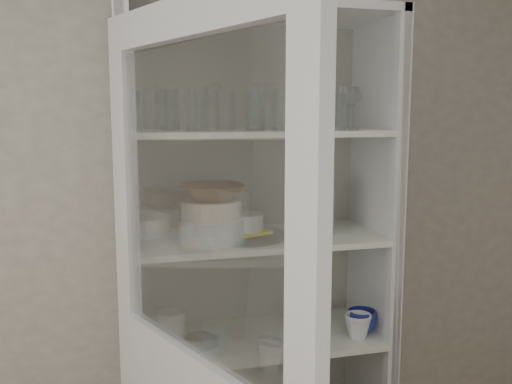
{
  "coord_description": "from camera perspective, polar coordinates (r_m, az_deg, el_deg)",
  "views": [
    {
      "loc": [
        -0.31,
        -0.68,
        1.71
      ],
      "look_at": [
        0.2,
        1.27,
        1.43
      ],
      "focal_mm": 38.0,
      "sensor_mm": 36.0,
      "label": 1
    }
  ],
  "objects": [
    {
      "name": "tumbler_0",
      "position": [
        1.82,
        -11.56,
        8.31
      ],
      "size": [
        0.08,
        0.08,
        0.13
      ],
      "primitive_type": "cylinder",
      "rotation": [
        0.0,
        0.0,
        -0.15
      ],
      "color": "silver",
      "rests_on": "shelf_glass"
    },
    {
      "name": "white_ramekin",
      "position": [
        2.02,
        -1.25,
        -3.16
      ],
      "size": [
        0.18,
        0.18,
        0.06
      ],
      "primitive_type": "cylinder",
      "rotation": [
        0.0,
        0.0,
        0.28
      ],
      "color": "silver",
      "rests_on": "yellow_trivet"
    },
    {
      "name": "tumbler_1",
      "position": [
        1.86,
        -6.16,
        8.68
      ],
      "size": [
        0.1,
        0.1,
        0.15
      ],
      "primitive_type": "cylinder",
      "rotation": [
        0.0,
        0.0,
        0.43
      ],
      "color": "silver",
      "rests_on": "shelf_glass"
    },
    {
      "name": "mug_teal",
      "position": [
        2.29,
        5.46,
        -12.48
      ],
      "size": [
        0.13,
        0.13,
        0.1
      ],
      "primitive_type": "imported",
      "rotation": [
        0.0,
        0.0,
        0.23
      ],
      "color": "teal",
      "rests_on": "shelf_mugs"
    },
    {
      "name": "mug_blue",
      "position": [
        2.24,
        11.05,
        -13.22
      ],
      "size": [
        0.13,
        0.13,
        0.09
      ],
      "primitive_type": "imported",
      "rotation": [
        0.0,
        0.0,
        0.09
      ],
      "color": "navy",
      "rests_on": "shelf_mugs"
    },
    {
      "name": "wall_back",
      "position": [
        2.24,
        -6.41,
        -2.62
      ],
      "size": [
        3.6,
        0.02,
        2.6
      ],
      "primitive_type": "cube",
      "color": "gray",
      "rests_on": "ground"
    },
    {
      "name": "terracotta_bowl",
      "position": [
        1.95,
        -4.76,
        -0.0
      ],
      "size": [
        0.25,
        0.25,
        0.06
      ],
      "primitive_type": "imported",
      "rotation": [
        0.0,
        0.0,
        0.06
      ],
      "color": "brown",
      "rests_on": "cream_bowl"
    },
    {
      "name": "white_canister",
      "position": [
        2.13,
        -8.86,
        -13.89
      ],
      "size": [
        0.12,
        0.12,
        0.12
      ],
      "primitive_type": "cylinder",
      "rotation": [
        0.0,
        0.0,
        0.19
      ],
      "color": "silver",
      "rests_on": "shelf_mugs"
    },
    {
      "name": "tumbler_4",
      "position": [
        1.97,
        8.58,
        8.29
      ],
      "size": [
        0.08,
        0.08,
        0.13
      ],
      "primitive_type": "cylinder",
      "rotation": [
        0.0,
        0.0,
        -0.37
      ],
      "color": "silver",
      "rests_on": "shelf_glass"
    },
    {
      "name": "cream_bowl",
      "position": [
        1.96,
        -4.74,
        -1.83
      ],
      "size": [
        0.27,
        0.27,
        0.07
      ],
      "primitive_type": "cylinder",
      "rotation": [
        0.0,
        0.0,
        0.29
      ],
      "color": "beige",
      "rests_on": "plate_stack_front"
    },
    {
      "name": "tumbler_7",
      "position": [
        1.96,
        -9.1,
        8.51
      ],
      "size": [
        0.09,
        0.09,
        0.14
      ],
      "primitive_type": "cylinder",
      "rotation": [
        0.0,
        0.0,
        -0.36
      ],
      "color": "silver",
      "rests_on": "shelf_glass"
    },
    {
      "name": "pantry_cabinet",
      "position": [
        2.22,
        -0.41,
        -12.3
      ],
      "size": [
        1.0,
        0.45,
        2.1
      ],
      "color": "silver",
      "rests_on": "floor"
    },
    {
      "name": "goblet_0",
      "position": [
        2.09,
        -9.54,
        8.78
      ],
      "size": [
        0.07,
        0.07,
        0.17
      ],
      "primitive_type": null,
      "color": "silver",
      "rests_on": "shelf_glass"
    },
    {
      "name": "measuring_cups",
      "position": [
        2.1,
        -6.0,
        -15.37
      ],
      "size": [
        0.1,
        0.1,
        0.04
      ],
      "primitive_type": "cylinder",
      "color": "#B5B4BD",
      "rests_on": "shelf_mugs"
    },
    {
      "name": "tumbler_8",
      "position": [
        1.93,
        -9.04,
        8.4
      ],
      "size": [
        0.09,
        0.09,
        0.14
      ],
      "primitive_type": "cylinder",
      "rotation": [
        0.0,
        0.0,
        -0.36
      ],
      "color": "silver",
      "rests_on": "shelf_glass"
    },
    {
      "name": "glass_platter",
      "position": [
        2.03,
        -1.24,
        -4.56
      ],
      "size": [
        0.33,
        0.33,
        0.02
      ],
      "primitive_type": "cylinder",
      "rotation": [
        0.0,
        0.0,
        -0.02
      ],
      "color": "silver",
      "rests_on": "shelf_plates"
    },
    {
      "name": "tumbler_3",
      "position": [
        1.92,
        2.71,
        8.51
      ],
      "size": [
        0.08,
        0.08,
        0.14
      ],
      "primitive_type": "cylinder",
      "rotation": [
        0.0,
        0.0,
        -0.17
      ],
      "color": "silver",
      "rests_on": "shelf_glass"
    },
    {
      "name": "tumbler_2",
      "position": [
        1.89,
        -0.15,
        8.39
      ],
      "size": [
        0.07,
        0.07,
        0.13
      ],
      "primitive_type": "cylinder",
      "rotation": [
        0.0,
        0.0,
        -0.13
      ],
      "color": "silver",
      "rests_on": "shelf_glass"
    },
    {
      "name": "plate_stack_back",
      "position": [
        2.12,
        -11.62,
        -3.47
      ],
      "size": [
        0.2,
        0.2,
        0.07
      ],
      "primitive_type": "cylinder",
      "color": "silver",
      "rests_on": "shelf_plates"
    },
    {
      "name": "teal_jar",
      "position": [
        2.23,
        4.22,
        -12.95
      ],
      "size": [
        0.09,
        0.09,
        0.11
      ],
      "color": "teal",
      "rests_on": "shelf_mugs"
    },
    {
      "name": "goblet_3",
      "position": [
        2.22,
        9.97,
        8.94
      ],
      "size": [
        0.08,
        0.08,
        0.18
      ],
      "primitive_type": null,
      "color": "silver",
      "rests_on": "shelf_glass"
    },
    {
      "name": "goblet_1",
      "position": [
        2.07,
        -6.62,
        8.86
      ],
      "size": [
        0.07,
        0.07,
        0.17
      ],
      "primitive_type": null,
      "color": "silver",
      "rests_on": "shelf_glass"
    },
    {
      "name": "mug_white",
      "position": [
        2.18,
        10.67,
        -13.72
      ],
      "size": [
        0.14,
        0.14,
        0.1
      ],
      "primitive_type": "imported",
      "rotation": [
        0.0,
        0.0,
        0.43
      ],
      "color": "silver",
      "rests_on": "shelf_mugs"
    },
    {
      "name": "grey_bowl_stack",
      "position": [
        2.13,
        6.43,
        -1.55
      ],
      "size": [
        0.14,
        0.14,
        0.2
      ],
      "primitive_type": "cylinder",
      "color": "#AAC1BE",
      "rests_on": "shelf_plates"
    },
    {
      "name": "plate_stack_front",
      "position": [
        1.97,
        -4.71,
        -4.0
      ],
      "size": [
        0.24,
        0.24,
        0.08
      ],
      "primitive_type": "cylinder",
      "color": "silver",
      "rests_on": "shelf_plates"
    },
    {
      "name": "goblet_2",
      "position": [
        2.15,
        4.92,
        9.06
      ],
      "size": [
        0.08,
        0.08,
        0.18
      ],
      "primitive_type": null,
      "color": "silver",
      "rests_on": "shelf_glass"
    },
    {
      "name": "tumbler_6",
      "position": [
        1.97,
        9.69,
        8.64
      ],
      "size": [
        0.09,
        0.09,
        0.15
      ],
      "primitive_type": "cylinder",
      "rotation": [
        0.0,
        0.0,
        0.18
      ],
      "color": "silver",
      "rests_on": "shelf_glass"
    },
    {
      "name": "yellow_trivet",
      "position": [
        2.03,
        -1.24,
        -4.17
      ],
      "size": [
        0.2,
        0.2,
        0.01
      ],
      "primitive_type": "cube",
      "rotation": [
        0.0,
        0.0,
        0.36
      ],
      "color": "yellow",
      "rests_on": "glass_platter"
    },
    {
      "name": "tumbler_5",
      "position": [
        1.92,
        4.58,
        8.31
      ],
      "size": [
        0.07,
        0.07,
        0.12
      ],
      "primitive_type": "cylinder",
      "rotation": [
        0.0,
        0.0,
        -0.04
      ],
      "color": "silver",
      "rests_on": "shelf_glass"
    },
    {
      "name": "tumbler_10",
      "position": [
        2.0,
        -3.18,
        8.54
      ],
      "size": [
        0.09,
        0.09,
        0.14
      ],
      "primitive_type": "cylinder",
      "rotation": [
        0.0,
        0.0,
        -0.42
      ],
      "color": "silver",
      "rests_on": "shelf_glass"
    },
    {
      "name": "tumbler_9",
      "position": [
        2.01,
        -0.13,
        8.63
      ],
      "size": [
        0.09,
        0.09,
        0.15
      ],
      "primitive_type": "cylinder",
      "rotation": [
        0.0,
        0.0,
        0.32
      ],
      "color": "silver",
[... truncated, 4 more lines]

